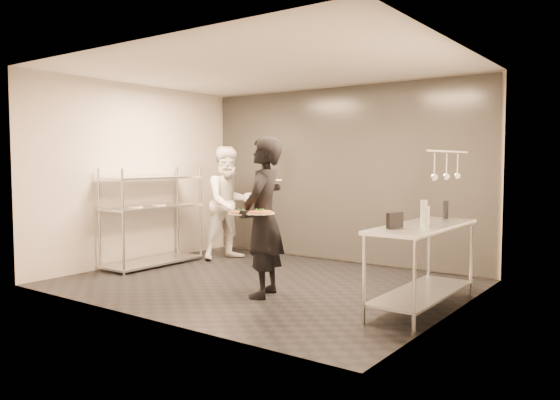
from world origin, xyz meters
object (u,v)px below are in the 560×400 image
Objects in this scene: pass_rack at (153,215)px; bottle_clear at (427,216)px; waiter at (263,217)px; pizza_plate_far at (260,212)px; pizza_plate_near at (243,213)px; chef at (229,203)px; prep_counter at (423,252)px; salad_plate at (271,178)px; pos_monitor at (395,220)px; bottle_dark at (446,210)px; bottle_green at (424,212)px.

pass_rack is 7.50× the size of bottle_clear.
waiter reaches higher than pizza_plate_far.
chef is at bearing 134.76° from pizza_plate_near.
pass_rack reaches higher than prep_counter.
pizza_plate_near is at bearing -93.89° from salad_plate.
waiter is 8.35× the size of pos_monitor.
prep_counter is 3.90m from chef.
waiter is 0.27m from pizza_plate_near.
bottle_dark is (0.10, 1.22, 0.03)m from pos_monitor.
pos_monitor is (1.61, 0.10, 0.06)m from waiter.
bottle_green is 1.24× the size of bottle_clear.
bottle_clear reaches higher than pizza_plate_near.
prep_counter is at bearing -88.47° from bottle_dark.
pos_monitor reaches higher than pizza_plate_far.
pos_monitor is 1.22m from bottle_dark.
bottle_clear is 0.88m from bottle_dark.
bottle_dark is at bearing 9.98° from pass_rack.
bottle_green is (1.73, 0.59, 0.11)m from waiter.
chef is at bearing 174.70° from bottle_dark.
salad_plate reaches higher than pizza_plate_near.
bottle_dark is (1.71, 1.32, 0.08)m from waiter.
pos_monitor is 1.06× the size of bottle_dark.
pos_monitor reaches higher than prep_counter.
chef is 6.96× the size of bottle_green.
bottle_dark is at bearing 96.62° from bottle_clear.
chef is 2.83m from pizza_plate_far.
pizza_plate_near is (-0.12, -0.23, 0.06)m from waiter.
prep_counter is at bearing 88.34° from waiter.
bottle_dark is at bearing 98.78° from pos_monitor.
bottle_clear reaches higher than pos_monitor.
pizza_plate_near is at bearing -139.93° from bottle_dark.
waiter is 0.53m from salad_plate.
chef is 2.66m from pizza_plate_near.
pos_monitor is (-0.12, -0.46, 0.38)m from prep_counter.
pass_rack reaches higher than bottle_dark.
chef reaches higher than pizza_plate_near.
prep_counter is 2.05m from pizza_plate_near.
pass_rack is 0.89× the size of prep_counter.
waiter is 5.74× the size of pizza_plate_far.
bottle_dark is at bearing 91.15° from bottle_green.
pass_rack is 7.51× the size of bottle_dark.
pos_monitor is at bearing -104.53° from prep_counter.
pizza_plate_near is 1.63× the size of bottle_clear.
bottle_dark is at bearing 43.89° from pizza_plate_far.
chef is at bearing 143.67° from salad_plate.
pass_rack is 4.87× the size of pizza_plate_far.
bottle_green is at bearing 0.43° from pass_rack.
waiter is 2.60m from chef.
chef is at bearing 61.45° from pass_rack.
salad_plate reaches higher than pos_monitor.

